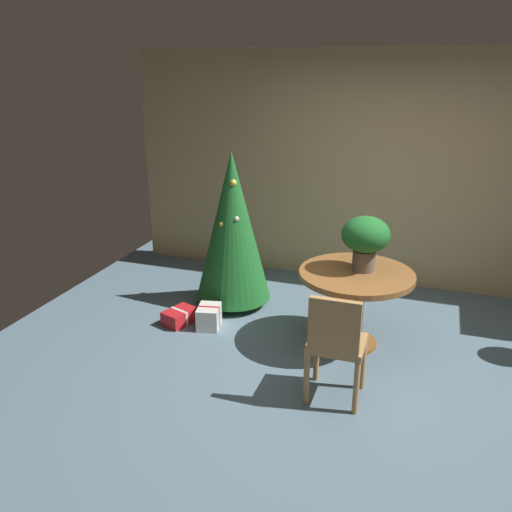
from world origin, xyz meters
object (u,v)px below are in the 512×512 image
object	(u,v)px
round_dining_table	(355,290)
gift_box_red	(179,317)
wooden_chair_near	(336,342)
holiday_tree	(232,227)
gift_box_cream	(209,317)
flower_vase	(366,237)

from	to	relation	value
round_dining_table	gift_box_red	xyz separation A→B (m)	(-1.69, -0.14, -0.47)
round_dining_table	gift_box_red	distance (m)	1.76
wooden_chair_near	holiday_tree	world-z (taller)	holiday_tree
gift_box_red	wooden_chair_near	bearing A→B (deg)	-24.63
holiday_tree	gift_box_cream	world-z (taller)	holiday_tree
flower_vase	gift_box_red	xyz separation A→B (m)	(-1.74, -0.21, -0.95)
wooden_chair_near	gift_box_cream	size ratio (longest dim) A/B	2.88
round_dining_table	holiday_tree	distance (m)	1.47
wooden_chair_near	holiday_tree	bearing A→B (deg)	134.20
round_dining_table	gift_box_cream	size ratio (longest dim) A/B	3.26
flower_vase	wooden_chair_near	world-z (taller)	flower_vase
flower_vase	holiday_tree	world-z (taller)	holiday_tree
round_dining_table	holiday_tree	xyz separation A→B (m)	(-1.35, 0.48, 0.31)
flower_vase	gift_box_cream	xyz separation A→B (m)	(-1.43, -0.18, -0.91)
wooden_chair_near	gift_box_cream	xyz separation A→B (m)	(-1.38, 0.80, -0.40)
flower_vase	holiday_tree	bearing A→B (deg)	163.63
round_dining_table	gift_box_cream	distance (m)	1.45
gift_box_red	round_dining_table	bearing A→B (deg)	4.74
flower_vase	gift_box_red	world-z (taller)	flower_vase
wooden_chair_near	flower_vase	bearing A→B (deg)	87.28
wooden_chair_near	holiday_tree	xyz separation A→B (m)	(-1.35, 1.39, 0.35)
holiday_tree	round_dining_table	bearing A→B (deg)	-19.40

